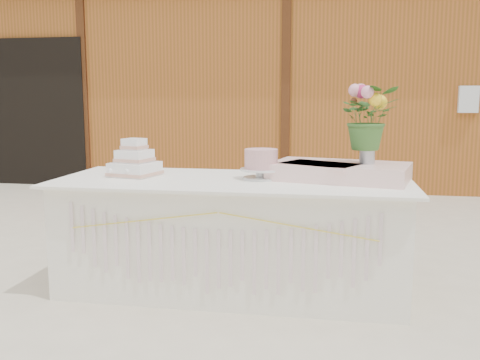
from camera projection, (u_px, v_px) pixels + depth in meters
name	position (u px, v px, depth m)	size (l,w,h in m)	color
ground	(233.00, 288.00, 3.74)	(80.00, 80.00, 0.00)	beige
barn	(295.00, 77.00, 9.33)	(12.60, 4.60, 3.30)	#A05321
cake_table	(232.00, 234.00, 3.68)	(2.40, 1.00, 0.77)	white
wedding_cake	(135.00, 163.00, 3.77)	(0.36, 0.36, 0.27)	white
pink_cake_stand	(261.00, 162.00, 3.61)	(0.29, 0.29, 0.21)	silver
satin_runner	(340.00, 171.00, 3.60)	(0.90, 0.52, 0.11)	#FFCECD
flower_vase	(367.00, 153.00, 3.56)	(0.10, 0.10, 0.14)	silver
bouquet	(369.00, 111.00, 3.52)	(0.38, 0.33, 0.42)	#3A6829
loose_flowers	(105.00, 172.00, 3.91)	(0.16, 0.38, 0.02)	pink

